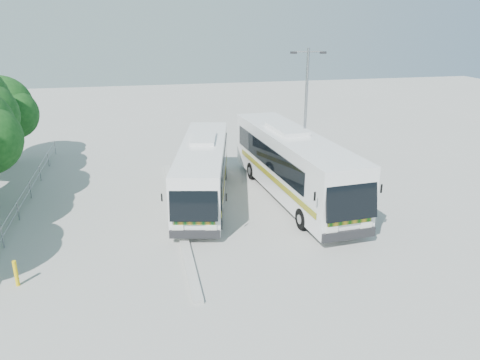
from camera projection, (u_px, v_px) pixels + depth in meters
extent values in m
plane|color=#A0A09B|center=(230.00, 227.00, 22.32)|extent=(100.00, 100.00, 0.00)
cube|color=#B2B2AD|center=(178.00, 213.00, 23.68)|extent=(0.40, 16.00, 0.15)
cylinder|color=gray|center=(21.00, 195.00, 23.68)|extent=(0.06, 22.00, 0.06)
cylinder|color=gray|center=(22.00, 202.00, 23.82)|extent=(0.06, 22.00, 0.06)
cylinder|color=gray|center=(53.00, 151.00, 33.05)|extent=(0.06, 0.06, 1.00)
cylinder|color=#382314|center=(7.00, 143.00, 31.57)|extent=(0.36, 0.36, 2.77)
sphere|color=#0F3A11|center=(1.00, 106.00, 30.73)|extent=(4.03, 4.03, 4.03)
sphere|color=#0F3A11|center=(13.00, 114.00, 30.57)|extent=(3.28, 3.28, 3.28)
cube|color=white|center=(203.00, 169.00, 25.24)|extent=(4.53, 11.14, 2.77)
cube|color=black|center=(194.00, 201.00, 19.96)|extent=(2.13, 0.85, 1.76)
cube|color=black|center=(183.00, 160.00, 25.64)|extent=(1.89, 8.53, 1.00)
cube|color=black|center=(225.00, 160.00, 25.64)|extent=(1.89, 8.53, 1.00)
cube|color=#0C591D|center=(182.00, 180.00, 25.16)|extent=(2.03, 9.24, 0.25)
cylinder|color=black|center=(177.00, 217.00, 22.31)|extent=(0.46, 0.95, 0.91)
cylinder|color=black|center=(220.00, 217.00, 22.32)|extent=(0.46, 0.95, 0.91)
cylinder|color=black|center=(191.00, 173.00, 28.57)|extent=(0.46, 0.95, 0.91)
cylinder|color=black|center=(224.00, 173.00, 28.57)|extent=(0.46, 0.95, 0.91)
cube|color=silver|center=(293.00, 163.00, 25.44)|extent=(3.59, 12.62, 3.17)
cube|color=black|center=(352.00, 197.00, 19.67)|extent=(2.42, 0.67, 2.01)
cube|color=black|center=(266.00, 155.00, 25.51)|extent=(0.86, 9.93, 1.14)
cube|color=black|center=(310.00, 151.00, 26.24)|extent=(0.86, 9.93, 1.14)
cube|color=#0D550C|center=(272.00, 178.00, 25.00)|extent=(0.90, 10.76, 0.29)
cylinder|color=black|center=(303.00, 219.00, 21.94)|extent=(0.39, 1.06, 1.04)
cylinder|color=black|center=(347.00, 213.00, 22.59)|extent=(0.39, 1.06, 1.04)
cylinder|color=black|center=(252.00, 171.00, 28.78)|extent=(0.39, 1.06, 1.04)
cylinder|color=black|center=(287.00, 167.00, 29.42)|extent=(0.39, 1.06, 1.04)
cylinder|color=gray|center=(305.00, 121.00, 26.25)|extent=(0.19, 0.19, 7.92)
cylinder|color=gray|center=(308.00, 52.00, 25.00)|extent=(1.57, 0.39, 0.08)
cube|color=black|center=(294.00, 53.00, 25.01)|extent=(0.37, 0.24, 0.12)
cube|color=black|center=(323.00, 53.00, 25.03)|extent=(0.37, 0.24, 0.12)
cylinder|color=yellow|center=(16.00, 273.00, 17.31)|extent=(0.17, 0.17, 1.03)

